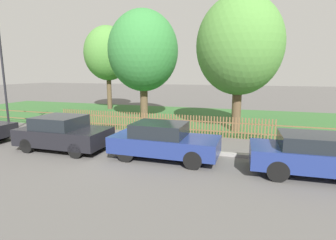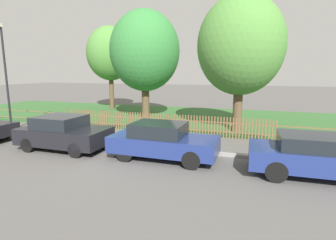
% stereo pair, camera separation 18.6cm
% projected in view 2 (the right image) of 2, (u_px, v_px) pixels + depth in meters
% --- Properties ---
extents(ground_plane, '(120.00, 120.00, 0.00)m').
position_uv_depth(ground_plane, '(132.00, 147.00, 11.32)').
color(ground_plane, '#565451').
extents(kerb_stone, '(39.58, 0.20, 0.12)m').
position_uv_depth(kerb_stone, '(133.00, 145.00, 11.40)').
color(kerb_stone, gray).
rests_on(kerb_stone, ground).
extents(grass_strip, '(39.58, 10.68, 0.01)m').
position_uv_depth(grass_strip, '(183.00, 117.00, 19.11)').
color(grass_strip, '#33602D').
rests_on(grass_strip, ground).
extents(park_fence, '(39.58, 0.05, 1.05)m').
position_uv_depth(park_fence, '(157.00, 123.00, 14.05)').
color(park_fence, brown).
rests_on(park_fence, ground).
extents(parked_car_black_saloon, '(3.73, 1.89, 1.41)m').
position_uv_depth(parked_car_black_saloon, '(64.00, 133.00, 10.98)').
color(parked_car_black_saloon, black).
rests_on(parked_car_black_saloon, ground).
extents(parked_car_navy_estate, '(3.99, 1.68, 1.36)m').
position_uv_depth(parked_car_navy_estate, '(163.00, 141.00, 9.72)').
color(parked_car_navy_estate, navy).
rests_on(parked_car_navy_estate, ground).
extents(parked_car_red_compact, '(4.18, 1.82, 1.33)m').
position_uv_depth(parked_car_red_compact, '(318.00, 156.00, 7.96)').
color(parked_car_red_compact, navy).
rests_on(parked_car_red_compact, ground).
extents(covered_motorcycle, '(1.91, 0.75, 0.99)m').
position_uv_depth(covered_motorcycle, '(158.00, 130.00, 11.85)').
color(covered_motorcycle, black).
rests_on(covered_motorcycle, ground).
extents(tree_nearest_kerb, '(4.02, 4.02, 7.14)m').
position_uv_depth(tree_nearest_kerb, '(110.00, 54.00, 22.60)').
color(tree_nearest_kerb, brown).
rests_on(tree_nearest_kerb, ground).
extents(tree_behind_motorcycle, '(4.71, 4.71, 7.34)m').
position_uv_depth(tree_behind_motorcycle, '(145.00, 51.00, 17.69)').
color(tree_behind_motorcycle, brown).
rests_on(tree_behind_motorcycle, ground).
extents(tree_mid_park, '(4.52, 4.52, 7.19)m').
position_uv_depth(tree_mid_park, '(240.00, 46.00, 13.69)').
color(tree_mid_park, brown).
rests_on(tree_mid_park, ground).
extents(street_lamp, '(0.20, 0.79, 5.70)m').
position_uv_depth(street_lamp, '(3.00, 65.00, 13.84)').
color(street_lamp, black).
rests_on(street_lamp, ground).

